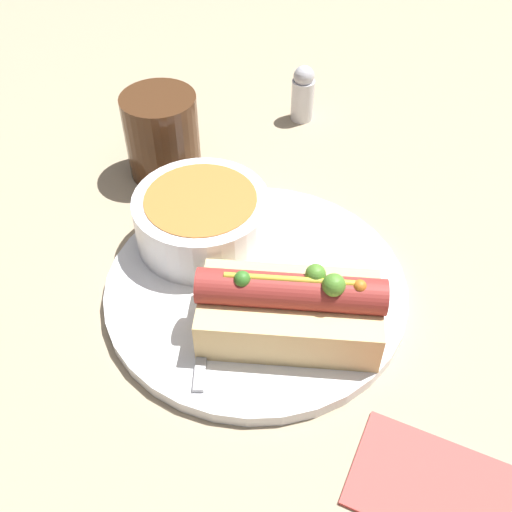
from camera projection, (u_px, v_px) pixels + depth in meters
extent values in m
plane|color=tan|center=(256.00, 292.00, 0.53)|extent=(4.00, 4.00, 0.00)
cylinder|color=white|center=(256.00, 287.00, 0.52)|extent=(0.26, 0.26, 0.01)
cube|color=#E5C17F|center=(289.00, 314.00, 0.47)|extent=(0.15, 0.10, 0.04)
cylinder|color=#9E332D|center=(291.00, 291.00, 0.45)|extent=(0.15, 0.06, 0.03)
sphere|color=orange|center=(360.00, 286.00, 0.44)|extent=(0.01, 0.01, 0.01)
sphere|color=#518C2D|center=(334.00, 285.00, 0.44)|extent=(0.02, 0.02, 0.02)
sphere|color=#518C2D|center=(316.00, 274.00, 0.45)|extent=(0.02, 0.02, 0.02)
sphere|color=#387A28|center=(242.00, 279.00, 0.44)|extent=(0.01, 0.01, 0.01)
cylinder|color=gold|center=(291.00, 280.00, 0.44)|extent=(0.10, 0.03, 0.01)
cylinder|color=white|center=(202.00, 219.00, 0.54)|extent=(0.12, 0.12, 0.05)
cylinder|color=#C67533|center=(201.00, 203.00, 0.53)|extent=(0.10, 0.10, 0.01)
cube|color=#B7B7BC|center=(205.00, 324.00, 0.49)|extent=(0.03, 0.13, 0.00)
ellipsoid|color=#B7B7BC|center=(212.00, 249.00, 0.54)|extent=(0.04, 0.05, 0.01)
cylinder|color=#4C2D19|center=(162.00, 135.00, 0.62)|extent=(0.08, 0.08, 0.09)
cube|color=#E04C47|center=(453.00, 494.00, 0.40)|extent=(0.15, 0.14, 0.01)
cylinder|color=silver|center=(302.00, 100.00, 0.71)|extent=(0.03, 0.03, 0.05)
sphere|color=silver|center=(304.00, 76.00, 0.68)|extent=(0.02, 0.02, 0.02)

